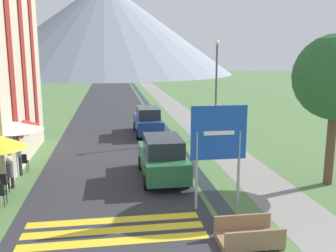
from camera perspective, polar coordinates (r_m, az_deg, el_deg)
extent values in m
plane|color=#517542|center=(27.53, -3.34, 0.03)|extent=(160.00, 160.00, 0.00)
cube|color=#2D2D33|center=(37.28, -8.62, 2.84)|extent=(6.40, 60.00, 0.01)
cube|color=gray|center=(37.77, 0.68, 3.07)|extent=(2.20, 60.00, 0.01)
cube|color=black|center=(37.46, -2.95, 2.99)|extent=(0.60, 60.00, 0.00)
cube|color=yellow|center=(11.21, -8.12, -17.04)|extent=(5.44, 0.44, 0.01)
cube|color=yellow|center=(11.84, -8.16, -15.45)|extent=(5.44, 0.44, 0.01)
cube|color=yellow|center=(12.47, -8.20, -14.02)|extent=(5.44, 0.44, 0.01)
cone|color=gray|center=(99.28, -9.59, 14.51)|extent=(64.45, 64.45, 22.90)
cube|color=maroon|center=(17.07, -22.96, 10.43)|extent=(0.06, 0.70, 8.00)
cube|color=maroon|center=(19.34, -21.27, 10.52)|extent=(0.06, 0.70, 8.00)
cube|color=maroon|center=(21.63, -19.94, 10.59)|extent=(0.06, 0.70, 8.00)
cylinder|color=#9E9EA3|center=(12.74, 4.36, -6.86)|extent=(0.10, 0.10, 2.70)
cylinder|color=#9E9EA3|center=(13.14, 10.71, -6.46)|extent=(0.10, 0.10, 2.70)
cube|color=#1947B7|center=(12.57, 7.76, -1.03)|extent=(1.91, 0.05, 1.83)
cube|color=white|center=(12.54, 7.80, -1.06)|extent=(1.05, 0.02, 0.14)
cube|color=#846647|center=(11.16, 12.13, -16.55)|extent=(1.70, 1.10, 0.12)
cube|color=#846647|center=(10.61, 13.21, -16.40)|extent=(1.70, 0.08, 0.45)
cube|color=#846647|center=(11.46, 11.27, -14.15)|extent=(1.70, 0.08, 0.45)
cube|color=#846647|center=(10.98, 8.17, -17.49)|extent=(0.16, 0.99, 0.08)
cube|color=#846647|center=(11.48, 15.86, -16.46)|extent=(0.16, 0.99, 0.08)
cube|color=#28663D|center=(16.03, -0.87, -5.41)|extent=(1.75, 4.22, 0.84)
cube|color=#23282D|center=(15.63, -0.77, -2.95)|extent=(1.48, 2.32, 0.68)
cylinder|color=black|center=(17.32, -4.20, -5.63)|extent=(0.18, 0.60, 0.60)
cylinder|color=black|center=(17.51, 1.26, -5.40)|extent=(0.18, 0.60, 0.60)
cylinder|color=black|center=(14.84, -3.39, -8.51)|extent=(0.18, 0.60, 0.60)
cylinder|color=black|center=(15.07, 2.99, -8.19)|extent=(0.18, 0.60, 0.60)
cube|color=navy|center=(24.56, -3.11, 0.39)|extent=(1.60, 4.35, 0.84)
cube|color=#23282D|center=(24.22, -3.07, 2.07)|extent=(1.36, 2.39, 0.68)
cylinder|color=black|center=(25.90, -5.07, -0.02)|extent=(0.18, 0.60, 0.60)
cylinder|color=black|center=(26.04, -1.72, 0.08)|extent=(0.18, 0.60, 0.60)
cylinder|color=black|center=(23.27, -4.64, -1.29)|extent=(0.18, 0.60, 0.60)
cylinder|color=black|center=(23.42, -0.92, -1.17)|extent=(0.18, 0.60, 0.60)
cube|color=black|center=(14.51, -24.26, -9.34)|extent=(0.40, 0.40, 0.04)
cylinder|color=black|center=(14.69, -23.37, -9.95)|extent=(0.03, 0.03, 0.45)
cylinder|color=black|center=(14.39, -23.71, -10.42)|extent=(0.03, 0.03, 0.45)
cube|color=black|center=(15.58, -23.91, -7.93)|extent=(0.40, 0.40, 0.04)
cube|color=black|center=(15.36, -24.14, -7.43)|extent=(0.40, 0.04, 0.40)
cylinder|color=black|center=(15.85, -24.28, -8.50)|extent=(0.03, 0.03, 0.45)
cylinder|color=black|center=(15.76, -23.08, -8.51)|extent=(0.03, 0.03, 0.45)
cylinder|color=black|center=(15.45, -23.39, -8.92)|extent=(0.03, 0.03, 0.45)
cube|color=black|center=(16.72, -23.29, -6.61)|extent=(0.40, 0.40, 0.04)
cube|color=black|center=(16.49, -23.49, -6.13)|extent=(0.40, 0.04, 0.40)
cylinder|color=black|center=(16.98, -23.65, -7.16)|extent=(0.03, 0.03, 0.45)
cylinder|color=black|center=(16.90, -22.52, -7.17)|extent=(0.03, 0.03, 0.45)
cylinder|color=black|center=(16.67, -23.94, -7.52)|extent=(0.03, 0.03, 0.45)
cylinder|color=black|center=(16.58, -22.80, -7.53)|extent=(0.03, 0.03, 0.45)
cube|color=black|center=(18.12, -21.17, -5.12)|extent=(0.40, 0.40, 0.04)
cube|color=black|center=(17.90, -21.34, -4.66)|extent=(0.40, 0.04, 0.40)
cylinder|color=black|center=(18.37, -21.53, -5.65)|extent=(0.03, 0.03, 0.45)
cylinder|color=black|center=(18.30, -20.49, -5.64)|extent=(0.03, 0.03, 0.45)
cylinder|color=black|center=(18.06, -21.77, -5.96)|extent=(0.03, 0.03, 0.45)
cylinder|color=black|center=(17.98, -20.71, -5.95)|extent=(0.03, 0.03, 0.45)
cylinder|color=#B7B2A8|center=(16.99, -22.10, -3.63)|extent=(0.06, 0.06, 2.39)
cone|color=silver|center=(16.76, -22.37, 0.00)|extent=(2.32, 2.32, 0.37)
cylinder|color=#B7B2A8|center=(18.97, -21.89, -2.42)|extent=(0.06, 0.06, 2.21)
cone|color=red|center=(18.78, -22.10, 0.56)|extent=(2.06, 2.06, 0.39)
cylinder|color=#282833|center=(16.24, -23.22, -7.93)|extent=(0.14, 0.14, 0.46)
cylinder|color=#282833|center=(16.19, -22.59, -7.94)|extent=(0.14, 0.14, 0.46)
cylinder|color=#4C4C56|center=(16.06, -23.05, -6.12)|extent=(0.32, 0.32, 0.61)
sphere|color=tan|center=(15.95, -23.16, -4.73)|extent=(0.22, 0.22, 0.22)
cylinder|color=#282833|center=(17.66, -22.13, -5.63)|extent=(0.14, 0.14, 0.88)
cylinder|color=#282833|center=(17.61, -21.56, -5.62)|extent=(0.14, 0.14, 0.88)
cylinder|color=#386B47|center=(17.45, -22.01, -3.36)|extent=(0.32, 0.32, 0.55)
sphere|color=#9E755B|center=(17.37, -22.10, -2.16)|extent=(0.22, 0.22, 0.22)
cylinder|color=#515156|center=(23.03, 7.33, 5.02)|extent=(0.12, 0.12, 5.74)
sphere|color=silver|center=(22.91, 7.51, 12.48)|extent=(0.28, 0.28, 0.28)
cylinder|color=brown|center=(16.43, 23.49, -3.25)|extent=(0.36, 0.36, 2.93)
sphere|color=#285B2D|center=(16.01, 24.29, 6.82)|extent=(3.35, 3.35, 3.35)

